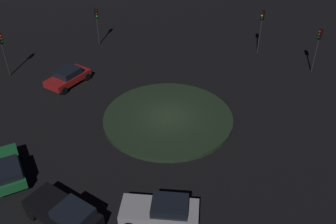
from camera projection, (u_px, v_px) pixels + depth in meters
ground_plane at (168, 119)px, 29.46m from camera, size 118.47×118.47×0.00m
roundabout_island at (168, 118)px, 29.38m from camera, size 9.98×9.98×0.28m
car_red at (68, 77)px, 33.42m from camera, size 4.37×3.61×1.43m
car_green at (7, 169)px, 23.81m from camera, size 1.98×4.01×1.45m
car_black at (64, 213)px, 20.94m from camera, size 3.80×4.85×1.52m
car_silver at (162, 211)px, 21.07m from camera, size 4.62×3.85×1.50m
traffic_light_south at (97, 20)px, 39.02m from camera, size 0.30×0.36×3.86m
traffic_light_southwest at (261, 23)px, 37.22m from camera, size 0.39×0.36×4.40m
traffic_light_southeast at (3, 46)px, 33.43m from camera, size 0.37×0.39×4.10m
traffic_light_west at (318, 42)px, 33.97m from camera, size 0.36×0.31×4.20m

